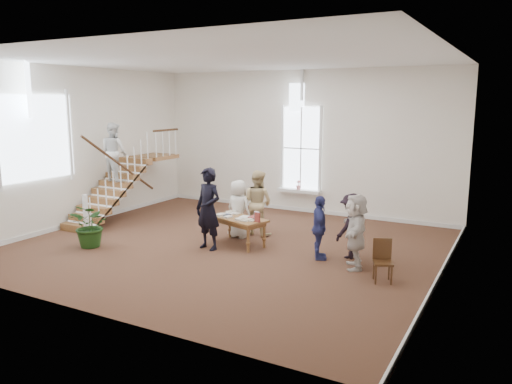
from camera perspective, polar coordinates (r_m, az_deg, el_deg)
The scene contains 12 objects.
ground at distance 12.46m, azimuth -3.18°, elevation -6.17°, with size 10.00×10.00×0.00m, color #4A2D1D.
room_shell at distance 16.15m, azimuth 5.01°, elevation -0.87°, with size 10.49×10.00×10.00m.
staircase at distance 15.35m, azimuth -15.68°, elevation 2.80°, with size 1.10×4.10×2.92m.
library_table at distance 12.40m, azimuth -2.02°, elevation -3.30°, with size 1.63×1.14×0.75m.
police_officer at distance 12.01m, azimuth -5.47°, elevation -1.94°, with size 0.72×0.47×1.98m, color black.
elderly_woman at distance 13.04m, azimuth -2.02°, elevation -1.94°, with size 0.74×0.48×1.52m, color silver.
person_yellow at distance 13.30m, azimuth 0.19°, elevation -1.21°, with size 0.85×0.66×1.74m, color #D9BE87.
woman_cluster_a at distance 11.34m, azimuth 7.25°, elevation -4.08°, with size 0.86×0.36×1.46m, color navy.
woman_cluster_b at distance 11.56m, azimuth 10.85°, elevation -3.83°, with size 0.96×0.55×1.49m, color black.
woman_cluster_c at distance 10.85m, azimuth 11.31°, elevation -4.42°, with size 1.51×0.48×1.62m, color silver.
floor_plant at distance 12.86m, azimuth -18.31°, elevation -3.64°, with size 0.98×0.85×1.09m, color #1A3D13.
side_chair at distance 10.30m, azimuth 14.26°, elevation -7.35°, with size 0.49×0.49×0.86m.
Camera 1 is at (6.30, -10.14, 3.56)m, focal length 35.00 mm.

